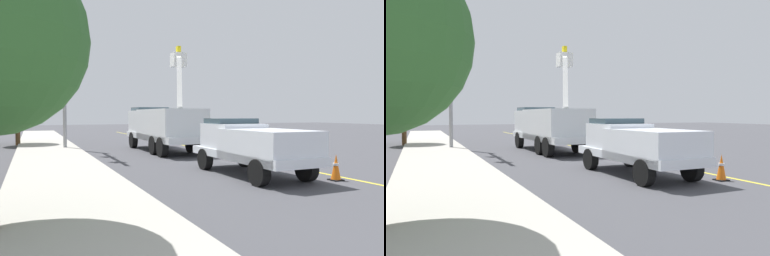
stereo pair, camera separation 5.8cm
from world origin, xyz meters
The scene contains 11 objects.
ground centered at (0.00, 0.00, 0.00)m, with size 120.00×120.00×0.00m, color #47474C.
sidewalk_far_side centered at (-0.56, 8.95, 0.06)m, with size 60.00×3.60×0.12m, color #B2ADA3.
lane_centre_stripe centered at (0.00, 0.00, 0.00)m, with size 50.00×0.16×0.01m, color yellow.
utility_bucket_truck centered at (0.23, 2.63, 1.61)m, with size 8.34×3.49×6.72m.
service_pickup_truck centered at (-9.23, 2.07, 1.12)m, with size 5.72×2.47×2.06m.
passing_minivan centered at (7.66, -1.55, 0.97)m, with size 4.91×2.20×1.69m.
traffic_cone_leading centered at (-11.18, -0.03, 0.43)m, with size 0.40×0.40×0.88m.
traffic_cone_mid_front centered at (-3.94, 0.36, 0.42)m, with size 0.40×0.40×0.86m.
traffic_cone_mid_rear centered at (4.55, 0.88, 0.38)m, with size 0.40×0.40×0.77m.
traffic_signal_mast centered at (1.93, 8.09, 5.29)m, with size 5.75×0.71×7.73m.
street_tree_right centered at (7.86, 11.32, 3.66)m, with size 3.50×3.50×5.43m.
Camera 2 is at (-20.51, 8.66, 2.21)m, focal length 33.20 mm.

